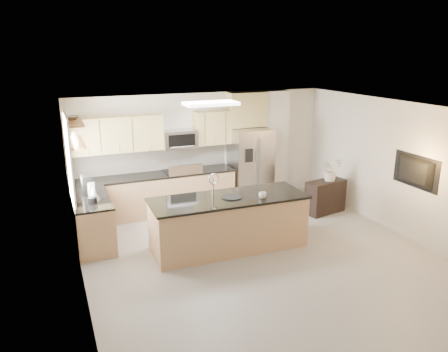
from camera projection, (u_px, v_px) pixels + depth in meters
name	position (u px, v px, depth m)	size (l,w,h in m)	color
floor	(266.00, 261.00, 7.58)	(6.50, 6.50, 0.00)	gray
ceiling	(271.00, 111.00, 6.85)	(6.00, 6.50, 0.02)	white
wall_back	(202.00, 150.00, 10.10)	(6.00, 0.02, 2.60)	beige
wall_front	(422.00, 283.00, 4.33)	(6.00, 0.02, 2.60)	beige
wall_left	(79.00, 215.00, 6.12)	(0.02, 6.50, 2.60)	beige
wall_right	(408.00, 171.00, 8.32)	(0.02, 6.50, 2.60)	beige
back_counter	(155.00, 194.00, 9.60)	(3.55, 0.66, 1.44)	tan
left_counter	(93.00, 221.00, 8.11)	(0.66, 1.50, 0.92)	tan
range	(183.00, 191.00, 9.82)	(0.76, 0.64, 1.14)	black
upper_cabinets	(147.00, 132.00, 9.33)	(3.50, 0.33, 0.75)	tan
microwave	(179.00, 139.00, 9.61)	(0.76, 0.40, 0.40)	#AFAFB1
refrigerator	(250.00, 166.00, 10.27)	(0.92, 0.78, 1.78)	#AFAFB1
partition_column	(275.00, 145.00, 10.64)	(0.60, 0.30, 2.60)	silver
window	(69.00, 161.00, 7.67)	(0.04, 1.15, 1.65)	white
shelf_lower	(75.00, 142.00, 7.72)	(0.30, 1.20, 0.04)	brown
shelf_upper	(73.00, 122.00, 7.62)	(0.30, 1.20, 0.04)	brown
ceiling_fixture	(211.00, 104.00, 8.14)	(1.00, 0.50, 0.06)	white
island	(229.00, 223.00, 7.96)	(2.86, 1.09, 1.40)	tan
credenza	(325.00, 197.00, 9.74)	(0.92, 0.39, 0.74)	black
cup	(263.00, 195.00, 7.77)	(0.14, 0.14, 0.11)	silver
platter	(232.00, 197.00, 7.81)	(0.36, 0.36, 0.02)	black
blender	(92.00, 195.00, 7.66)	(0.16, 0.16, 0.37)	black
kettle	(94.00, 193.00, 7.86)	(0.23, 0.23, 0.28)	#AFAFB1
coffee_maker	(87.00, 185.00, 8.14)	(0.21, 0.24, 0.36)	black
bowl	(72.00, 117.00, 7.70)	(0.34, 0.34, 0.08)	#AFAFB1
flower_vase	(331.00, 164.00, 9.56)	(0.69, 0.60, 0.77)	silver
television	(412.00, 172.00, 8.09)	(1.08, 0.14, 0.62)	black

